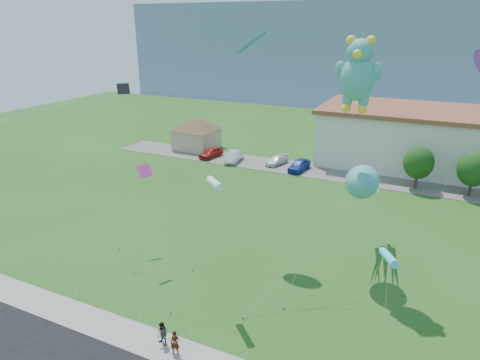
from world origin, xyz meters
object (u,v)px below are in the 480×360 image
at_px(pedestrian_right, 162,334).
at_px(parked_car_white, 277,160).
at_px(pavilion, 196,130).
at_px(octopus_kite, 364,185).
at_px(pedestrian_left, 175,343).
at_px(parked_car_silver, 234,156).
at_px(parked_car_blue, 299,165).
at_px(teddy_bear_kite, 358,73).
at_px(parked_car_red, 211,153).

xyz_separation_m(pedestrian_right, parked_car_white, (-6.74, 38.09, -0.24)).
height_order(pavilion, parked_car_white, pavilion).
height_order(pedestrian_right, octopus_kite, octopus_kite).
height_order(pavilion, pedestrian_left, pavilion).
xyz_separation_m(pavilion, parked_car_silver, (8.68, -3.86, -2.19)).
bearing_deg(octopus_kite, parked_car_silver, 136.34).
distance_m(parked_car_silver, parked_car_blue, 10.11).
height_order(pedestrian_left, octopus_kite, octopus_kite).
relative_size(pedestrian_right, teddy_bear_kite, 0.09).
height_order(pedestrian_left, teddy_bear_kite, teddy_bear_kite).
xyz_separation_m(parked_car_red, octopus_kite, (26.19, -21.47, 6.34)).
bearing_deg(octopus_kite, parked_car_red, 140.66).
relative_size(pedestrian_left, parked_car_white, 0.38).
bearing_deg(parked_car_white, octopus_kite, -39.97).
bearing_deg(pavilion, parked_car_white, -9.32).
bearing_deg(pavilion, teddy_bear_kite, -40.98).
height_order(pedestrian_left, parked_car_blue, pedestrian_left).
xyz_separation_m(parked_car_red, parked_car_silver, (4.02, -0.31, 0.03)).
bearing_deg(teddy_bear_kite, pavilion, 139.02).
bearing_deg(parked_car_red, pavilion, 153.12).
height_order(pavilion, teddy_bear_kite, teddy_bear_kite).
bearing_deg(pedestrian_left, teddy_bear_kite, 43.23).
bearing_deg(pedestrian_right, octopus_kite, 68.87).
xyz_separation_m(pedestrian_right, teddy_bear_kite, (7.96, 14.77, 15.10)).
relative_size(pedestrian_left, parked_car_silver, 0.34).
xyz_separation_m(pavilion, parked_car_blue, (18.79, -3.66, -2.18)).
bearing_deg(parked_car_silver, pavilion, 147.04).
bearing_deg(parked_car_blue, parked_car_red, -173.63).
bearing_deg(parked_car_blue, pedestrian_right, -78.65).
height_order(parked_car_red, octopus_kite, octopus_kite).
height_order(octopus_kite, teddy_bear_kite, teddy_bear_kite).
xyz_separation_m(pedestrian_left, parked_car_white, (-7.91, 38.43, -0.23)).
xyz_separation_m(parked_car_blue, teddy_bear_kite, (10.89, -22.11, 15.16)).
relative_size(pavilion, parked_car_silver, 1.95).
bearing_deg(parked_car_red, teddy_bear_kite, -31.14).
height_order(parked_car_blue, teddy_bear_kite, teddy_bear_kite).
xyz_separation_m(pedestrian_left, octopus_kite, (7.96, 15.87, 6.25)).
height_order(parked_car_red, parked_car_blue, parked_car_blue).
height_order(parked_car_red, parked_car_white, parked_car_red).
distance_m(pedestrian_right, parked_car_white, 38.68).
distance_m(parked_car_white, parked_car_blue, 4.00).
distance_m(parked_car_silver, parked_car_white, 6.45).
xyz_separation_m(pedestrian_left, pedestrian_right, (-1.17, 0.34, 0.01)).
bearing_deg(parked_car_red, parked_car_blue, 10.03).
bearing_deg(parked_car_blue, octopus_kite, -53.73).
bearing_deg(pedestrian_left, parked_car_blue, 73.69).
xyz_separation_m(parked_car_red, parked_car_blue, (14.13, -0.11, 0.04)).
bearing_deg(octopus_kite, pavilion, 140.95).
relative_size(pavilion, pedestrian_left, 5.74).
distance_m(pedestrian_right, parked_car_blue, 37.00).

